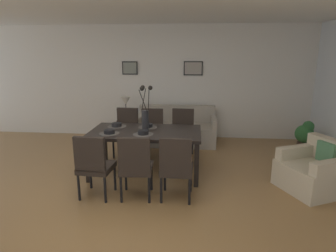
{
  "coord_description": "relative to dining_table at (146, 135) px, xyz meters",
  "views": [
    {
      "loc": [
        0.96,
        -3.63,
        1.99
      ],
      "look_at": [
        0.52,
        1.09,
        0.79
      ],
      "focal_mm": 31.29,
      "sensor_mm": 36.0,
      "label": 1
    }
  ],
  "objects": [
    {
      "name": "centerpiece_vase",
      "position": [
        0.0,
        0.0,
        0.36
      ],
      "size": [
        0.21,
        0.23,
        0.73
      ],
      "color": "#232326",
      "rests_on": "dining_table"
    },
    {
      "name": "dining_chair_far_left",
      "position": [
        0.01,
        -0.9,
        -0.16
      ],
      "size": [
        0.47,
        0.47,
        0.92
      ],
      "color": "black",
      "rests_on": "ground"
    },
    {
      "name": "bowl_far_right",
      "position": [
        -0.0,
        0.22,
        0.11
      ],
      "size": [
        0.17,
        0.17,
        0.07
      ],
      "color": "black",
      "rests_on": "dining_table"
    },
    {
      "name": "potted_plant",
      "position": [
        3.0,
        1.31,
        -0.29
      ],
      "size": [
        0.36,
        0.36,
        0.67
      ],
      "color": "brown",
      "rests_on": "ground"
    },
    {
      "name": "dining_chair_mid_right",
      "position": [
        0.56,
        0.92,
        -0.16
      ],
      "size": [
        0.46,
        0.46,
        0.92
      ],
      "color": "black",
      "rests_on": "ground"
    },
    {
      "name": "sofa",
      "position": [
        0.39,
        1.77,
        -0.39
      ],
      "size": [
        1.73,
        0.84,
        0.8
      ],
      "color": "#A89E8E",
      "rests_on": "ground"
    },
    {
      "name": "ceiling_panel",
      "position": [
        -0.16,
        -0.53,
        1.97
      ],
      "size": [
        9.0,
        7.2,
        0.08
      ],
      "primitive_type": "cube",
      "color": "white"
    },
    {
      "name": "bowl_near_right",
      "position": [
        -0.54,
        0.22,
        0.11
      ],
      "size": [
        0.17,
        0.17,
        0.07
      ],
      "color": "black",
      "rests_on": "dining_table"
    },
    {
      "name": "placemat_far_left",
      "position": [
        -0.0,
        -0.22,
        0.08
      ],
      "size": [
        0.32,
        0.32,
        0.01
      ],
      "primitive_type": "cylinder",
      "color": "#4C4742",
      "rests_on": "dining_table"
    },
    {
      "name": "dining_chair_near_right",
      "position": [
        -0.54,
        0.9,
        -0.16
      ],
      "size": [
        0.46,
        0.46,
        0.92
      ],
      "color": "black",
      "rests_on": "ground"
    },
    {
      "name": "dining_chair_near_left",
      "position": [
        -0.56,
        -0.92,
        -0.16
      ],
      "size": [
        0.47,
        0.47,
        0.92
      ],
      "color": "black",
      "rests_on": "ground"
    },
    {
      "name": "armchair",
      "position": [
        2.58,
        -0.36,
        -0.38
      ],
      "size": [
        1.06,
        1.06,
        0.75
      ],
      "color": "beige",
      "rests_on": "ground"
    },
    {
      "name": "framed_picture_left",
      "position": [
        -0.73,
        2.25,
        0.96
      ],
      "size": [
        0.36,
        0.03,
        0.3
      ],
      "color": "black"
    },
    {
      "name": "bowl_near_left",
      "position": [
        -0.54,
        -0.22,
        0.11
      ],
      "size": [
        0.17,
        0.17,
        0.07
      ],
      "color": "black",
      "rests_on": "dining_table"
    },
    {
      "name": "framed_picture_center",
      "position": [
        0.73,
        2.25,
        0.96
      ],
      "size": [
        0.43,
        0.03,
        0.32
      ],
      "color": "black"
    },
    {
      "name": "dining_table",
      "position": [
        0.0,
        0.0,
        0.0
      ],
      "size": [
        1.8,
        0.99,
        0.74
      ],
      "color": "black",
      "rests_on": "ground"
    },
    {
      "name": "dining_chair_mid_left",
      "position": [
        0.56,
        -0.88,
        -0.16
      ],
      "size": [
        0.45,
        0.45,
        0.92
      ],
      "color": "black",
      "rests_on": "ground"
    },
    {
      "name": "dining_chair_far_right",
      "position": [
        -0.03,
        0.87,
        -0.16
      ],
      "size": [
        0.44,
        0.44,
        0.92
      ],
      "color": "black",
      "rests_on": "ground"
    },
    {
      "name": "placemat_far_right",
      "position": [
        -0.0,
        0.22,
        0.08
      ],
      "size": [
        0.32,
        0.32,
        0.01
      ],
      "primitive_type": "cylinder",
      "color": "#4C4742",
      "rests_on": "dining_table"
    },
    {
      "name": "ground_plane",
      "position": [
        -0.16,
        -0.93,
        -0.67
      ],
      "size": [
        9.0,
        9.0,
        0.0
      ],
      "primitive_type": "plane",
      "color": "olive"
    },
    {
      "name": "back_wall_panel",
      "position": [
        -0.16,
        2.32,
        0.63
      ],
      "size": [
        9.0,
        0.1,
        2.6
      ],
      "primitive_type": "cube",
      "color": "silver",
      "rests_on": "ground"
    },
    {
      "name": "bowl_far_left",
      "position": [
        -0.0,
        -0.22,
        0.11
      ],
      "size": [
        0.17,
        0.17,
        0.07
      ],
      "color": "black",
      "rests_on": "dining_table"
    },
    {
      "name": "placemat_near_right",
      "position": [
        -0.54,
        0.22,
        0.08
      ],
      "size": [
        0.32,
        0.32,
        0.01
      ],
      "primitive_type": "cylinder",
      "color": "#4C4742",
      "rests_on": "dining_table"
    },
    {
      "name": "placemat_near_left",
      "position": [
        -0.54,
        -0.22,
        0.08
      ],
      "size": [
        0.32,
        0.32,
        0.01
      ],
      "primitive_type": "cylinder",
      "color": "#4C4742",
      "rests_on": "dining_table"
    },
    {
      "name": "side_table",
      "position": [
        -0.74,
        1.75,
        -0.41
      ],
      "size": [
        0.36,
        0.36,
        0.52
      ],
      "primitive_type": "cube",
      "color": "#33261E",
      "rests_on": "ground"
    },
    {
      "name": "table_lamp",
      "position": [
        -0.74,
        1.75,
        0.23
      ],
      "size": [
        0.22,
        0.22,
        0.51
      ],
      "color": "#4C4C51",
      "rests_on": "side_table"
    }
  ]
}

